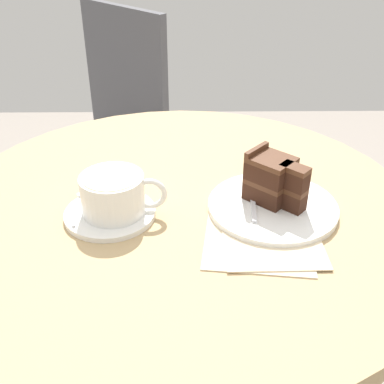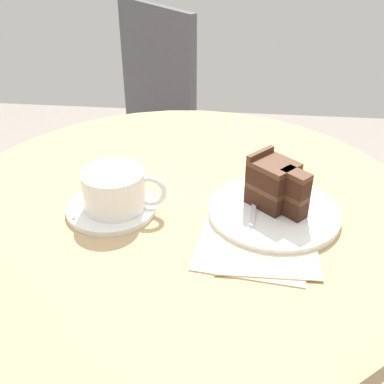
{
  "view_description": "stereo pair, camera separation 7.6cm",
  "coord_description": "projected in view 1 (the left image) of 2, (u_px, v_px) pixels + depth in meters",
  "views": [
    {
      "loc": [
        0.01,
        -0.68,
        1.17
      ],
      "look_at": [
        0.02,
        -0.03,
        0.77
      ],
      "focal_mm": 45.0,
      "sensor_mm": 36.0,
      "label": 1
    },
    {
      "loc": [
        0.09,
        -0.68,
        1.17
      ],
      "look_at": [
        0.02,
        -0.03,
        0.77
      ],
      "focal_mm": 45.0,
      "sensor_mm": 36.0,
      "label": 2
    }
  ],
  "objects": [
    {
      "name": "cafe_table",
      "position": [
        180.0,
        257.0,
        0.87
      ],
      "size": [
        0.81,
        0.81,
        0.73
      ],
      "color": "tan",
      "rests_on": "ground"
    },
    {
      "name": "cake_slice",
      "position": [
        273.0,
        180.0,
        0.77
      ],
      "size": [
        0.1,
        0.1,
        0.08
      ],
      "rotation": [
        0.0,
        0.0,
        5.55
      ],
      "color": "#381E14",
      "rests_on": "cake_plate"
    },
    {
      "name": "napkin",
      "position": [
        264.0,
        239.0,
        0.72
      ],
      "size": [
        0.18,
        0.18,
        0.0
      ],
      "rotation": [
        0.0,
        0.0,
        6.16
      ],
      "color": "beige",
      "rests_on": "cafe_table"
    },
    {
      "name": "fork",
      "position": [
        252.0,
        191.0,
        0.81
      ],
      "size": [
        0.02,
        0.15,
        0.0
      ],
      "rotation": [
        0.0,
        0.0,
        1.5
      ],
      "color": "silver",
      "rests_on": "cake_plate"
    },
    {
      "name": "coffee_cup",
      "position": [
        114.0,
        193.0,
        0.75
      ],
      "size": [
        0.14,
        0.1,
        0.06
      ],
      "color": "white",
      "rests_on": "saucer"
    },
    {
      "name": "cafe_chair",
      "position": [
        109.0,
        135.0,
        1.53
      ],
      "size": [
        0.54,
        0.54,
        0.91
      ],
      "rotation": [
        0.0,
        0.0,
        5.51
      ],
      "color": "#4C4C51",
      "rests_on": "ground"
    },
    {
      "name": "cake_plate",
      "position": [
        272.0,
        207.0,
        0.79
      ],
      "size": [
        0.21,
        0.21,
        0.01
      ],
      "color": "white",
      "rests_on": "cafe_table"
    },
    {
      "name": "saucer",
      "position": [
        110.0,
        214.0,
        0.77
      ],
      "size": [
        0.15,
        0.15,
        0.01
      ],
      "color": "white",
      "rests_on": "cafe_table"
    },
    {
      "name": "teaspoon",
      "position": [
        81.0,
        203.0,
        0.79
      ],
      "size": [
        0.02,
        0.1,
        0.0
      ],
      "rotation": [
        0.0,
        0.0,
        1.6
      ],
      "color": "silver",
      "rests_on": "saucer"
    }
  ]
}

